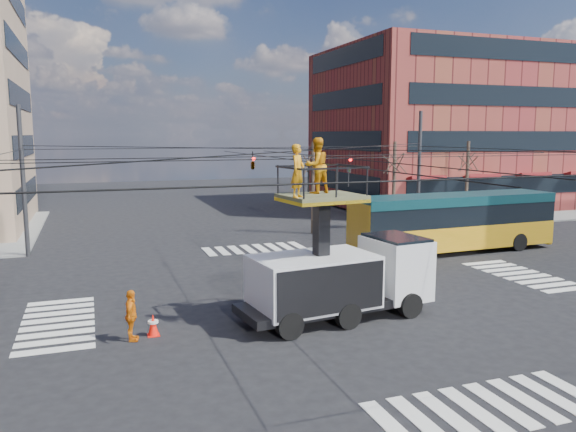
# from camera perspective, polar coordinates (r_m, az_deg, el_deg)

# --- Properties ---
(ground) EXTENTS (120.00, 120.00, 0.00)m
(ground) POSITION_cam_1_polar(r_m,az_deg,el_deg) (23.02, 3.62, -8.07)
(ground) COLOR black
(ground) RESTS_ON ground
(sidewalk_ne) EXTENTS (18.00, 18.00, 0.12)m
(sidewalk_ne) POSITION_cam_1_polar(r_m,az_deg,el_deg) (51.28, 16.07, 0.78)
(sidewalk_ne) COLOR slate
(sidewalk_ne) RESTS_ON ground
(crosswalks) EXTENTS (22.40, 22.40, 0.02)m
(crosswalks) POSITION_cam_1_polar(r_m,az_deg,el_deg) (23.01, 3.62, -8.05)
(crosswalks) COLOR silver
(crosswalks) RESTS_ON ground
(building_ne) EXTENTS (20.06, 16.06, 14.00)m
(building_ne) POSITION_cam_1_polar(r_m,az_deg,el_deg) (53.88, 15.37, 8.56)
(building_ne) COLOR maroon
(building_ne) RESTS_ON ground
(overhead_network) EXTENTS (24.24, 24.24, 8.00)m
(overhead_network) POSITION_cam_1_polar(r_m,az_deg,el_deg) (22.54, 3.15, 2.70)
(overhead_network) COLOR #2D2D30
(overhead_network) RESTS_ON ground
(tree_a) EXTENTS (2.00, 2.00, 6.00)m
(tree_a) POSITION_cam_1_polar(r_m,az_deg,el_deg) (36.52, 2.57, 5.38)
(tree_a) COLOR #382B21
(tree_a) RESTS_ON ground
(tree_b) EXTENTS (2.00, 2.00, 6.00)m
(tree_b) POSITION_cam_1_polar(r_m,az_deg,el_deg) (39.17, 10.76, 5.44)
(tree_b) COLOR #382B21
(tree_b) RESTS_ON ground
(tree_c) EXTENTS (2.00, 2.00, 6.00)m
(tree_c) POSITION_cam_1_polar(r_m,az_deg,el_deg) (42.51, 17.80, 5.41)
(tree_c) COLOR #382B21
(tree_c) RESTS_ON ground
(utility_truck) EXTENTS (7.22, 3.31, 6.38)m
(utility_truck) POSITION_cam_1_polar(r_m,az_deg,el_deg) (19.95, 5.35, -4.51)
(utility_truck) COLOR black
(utility_truck) RESTS_ON ground
(city_bus) EXTENTS (12.11, 3.03, 3.20)m
(city_bus) POSITION_cam_1_polar(r_m,az_deg,el_deg) (32.36, 16.45, -0.49)
(city_bus) COLOR #BF8D12
(city_bus) RESTS_ON ground
(traffic_cone) EXTENTS (0.36, 0.36, 0.72)m
(traffic_cone) POSITION_cam_1_polar(r_m,az_deg,el_deg) (19.04, -13.54, -10.70)
(traffic_cone) COLOR #FF170A
(traffic_cone) RESTS_ON ground
(worker_ground) EXTENTS (0.59, 1.03, 1.65)m
(worker_ground) POSITION_cam_1_polar(r_m,az_deg,el_deg) (18.61, -15.64, -9.72)
(worker_ground) COLOR orange
(worker_ground) RESTS_ON ground
(flagger) EXTENTS (0.79, 1.25, 1.85)m
(flagger) POSITION_cam_1_polar(r_m,az_deg,el_deg) (25.23, 13.36, -4.65)
(flagger) COLOR orange
(flagger) RESTS_ON ground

